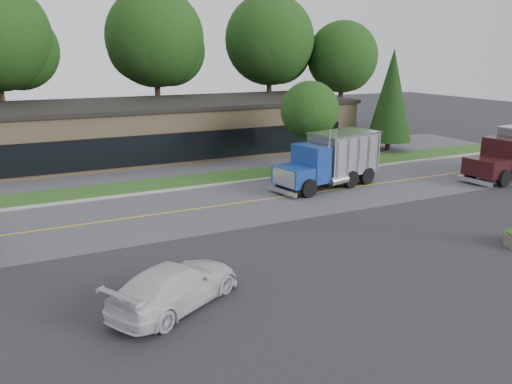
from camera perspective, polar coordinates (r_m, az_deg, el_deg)
ground at (r=20.04m, az=4.04°, el=-8.64°), size 140.00×140.00×0.00m
road at (r=27.70m, az=-5.24°, el=-1.73°), size 60.00×8.00×0.02m
center_line at (r=27.70m, az=-5.24°, el=-1.73°), size 60.00×0.12×0.01m
curb at (r=31.51m, az=-7.95°, el=0.32°), size 60.00×0.30×0.12m
grass_verge at (r=33.18m, az=-8.92°, el=1.06°), size 60.00×3.40×0.03m
far_parking at (r=37.86m, az=-11.16°, el=2.76°), size 60.00×7.00×0.02m
strip_mall at (r=43.72m, az=-10.81°, el=7.14°), size 32.00×12.00×4.00m
tree_far_c at (r=51.69m, az=-11.32°, el=16.39°), size 10.11×9.51×14.42m
tree_far_d at (r=55.11m, az=1.63°, el=16.51°), size 10.01×9.42×14.28m
tree_far_e at (r=57.54m, az=9.88°, el=14.60°), size 8.18×7.70×11.67m
evergreen_right at (r=44.80m, az=15.21°, el=10.63°), size 3.81×3.81×8.66m
tree_verge at (r=36.61m, az=6.18°, el=8.95°), size 4.45×4.19×6.35m
dump_truck_blue at (r=32.01m, az=8.70°, el=3.85°), size 7.51×3.90×3.36m
rally_car at (r=17.15m, az=-9.18°, el=-10.48°), size 5.42×4.35×1.47m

